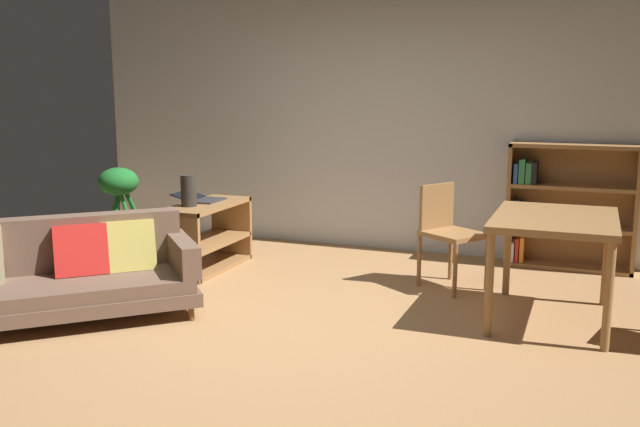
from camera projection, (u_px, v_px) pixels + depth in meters
name	position (u px, v px, depth m)	size (l,w,h in m)	color
ground_plane	(284.00, 329.00, 4.94)	(8.16, 8.16, 0.00)	#A87A4C
back_wall_panel	(391.00, 120.00, 7.17)	(6.80, 0.10, 2.70)	silver
fabric_couch	(54.00, 274.00, 5.11)	(1.99, 1.94, 0.72)	brown
media_console	(207.00, 237.00, 6.51)	(0.43, 1.01, 0.62)	olive
open_laptop	(201.00, 199.00, 6.59)	(0.44, 0.34, 0.07)	#333338
desk_speaker	(189.00, 191.00, 6.27)	(0.14, 0.14, 0.28)	#2D2823
potted_floor_plant	(120.00, 212.00, 6.79)	(0.40, 0.50, 0.92)	#9E9389
dining_table	(555.00, 228.00, 5.01)	(0.85, 1.14, 0.77)	olive
dining_chair_near	(448.00, 229.00, 5.90)	(0.61, 0.60, 0.87)	olive
bookshelf	(564.00, 206.00, 6.53)	(1.14, 0.29, 1.17)	olive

